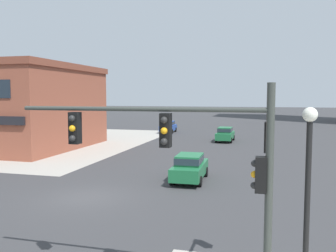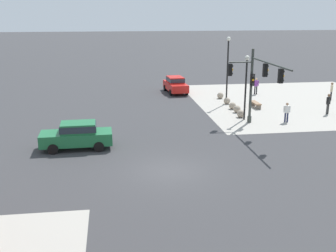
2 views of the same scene
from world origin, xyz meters
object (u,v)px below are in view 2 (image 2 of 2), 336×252
Objects in this scene: bollard_sphere_curb_d at (227,101)px; pedestrian_at_curb at (332,90)px; traffic_signal_main at (255,80)px; bollard_sphere_curb_b at (237,109)px; bollard_sphere_curb_e at (220,96)px; pedestrian_walking_east at (328,103)px; pedestrian_near_bench at (287,111)px; pedestrian_by_lamp at (256,85)px; car_cross_far at (175,84)px; bollard_sphere_curb_a at (241,114)px; bollard_sphere_curb_c at (232,106)px; street_lamp_mid_sidewalk at (228,63)px; bench_near_signal at (256,104)px; street_lamp_corner_near at (246,80)px; car_main_northbound_far at (77,135)px.

pedestrian_at_curb is at bearing -88.87° from bollard_sphere_curb_d.
bollard_sphere_curb_b is (4.64, -0.22, -3.27)m from traffic_signal_main.
pedestrian_walking_east is at bearing -135.93° from bollard_sphere_curb_e.
pedestrian_near_bench is 11.12m from pedestrian_by_lamp.
pedestrian_at_curb is 0.38× the size of car_cross_far.
bollard_sphere_curb_a is 0.36× the size of pedestrian_walking_east.
pedestrian_walking_east is at bearing -111.40° from bollard_sphere_curb_c.
pedestrian_walking_east is at bearing -89.64° from bollard_sphere_curb_a.
pedestrian_by_lamp is at bearing -46.82° from street_lamp_mid_sidewalk.
traffic_signal_main reaches higher than bench_near_signal.
pedestrian_walking_east is at bearing -134.91° from car_cross_far.
car_cross_far is at bearing 32.36° from bollard_sphere_curb_d.
pedestrian_walking_east is at bearing -124.64° from street_lamp_mid_sidewalk.
traffic_signal_main is 8.54m from pedestrian_walking_east.
pedestrian_walking_east is 0.28× the size of street_lamp_mid_sidewalk.
pedestrian_at_curb reaches higher than bollard_sphere_curb_b.
pedestrian_at_curb reaches higher than bollard_sphere_curb_d.
street_lamp_mid_sidewalk is (7.04, 2.80, 2.90)m from pedestrian_near_bench.
bollard_sphere_curb_d is at bearing -1.43° from bollard_sphere_curb_b.
street_lamp_mid_sidewalk is (-2.41, 0.08, 3.47)m from bollard_sphere_curb_e.
street_lamp_mid_sidewalk is at bearing 35.03° from bollard_sphere_curb_d.
bench_near_signal is 9.92m from car_cross_far.
bollard_sphere_curb_d is 0.10× the size of street_lamp_mid_sidewalk.
bollard_sphere_curb_a is 5.02m from bollard_sphere_curb_d.
bollard_sphere_curb_a is at bearing 173.15° from bollard_sphere_curb_b.
street_lamp_corner_near is at bearing -173.54° from bollard_sphere_curb_a.
street_lamp_corner_near is 1.14× the size of car_main_northbound_far.
street_lamp_mid_sidewalk reaches higher than bollard_sphere_curb_e.
car_main_northbound_far is at bearing 107.21° from pedestrian_walking_east.
bollard_sphere_curb_e is 0.35× the size of pedestrian_at_curb.
traffic_signal_main reaches higher than car_main_northbound_far.
pedestrian_near_bench is 3.97m from street_lamp_corner_near.
pedestrian_at_curb is 25.83m from car_main_northbound_far.
car_main_northbound_far reaches higher than bollard_sphere_curb_c.
pedestrian_near_bench reaches higher than bollard_sphere_curb_c.
traffic_signal_main reaches higher than street_lamp_corner_near.
traffic_signal_main is at bearing 159.53° from pedestrian_by_lamp.
bench_near_signal is 1.04× the size of pedestrian_at_curb.
bollard_sphere_curb_c is 0.36× the size of pedestrian_by_lamp.
traffic_signal_main is 7.45m from bench_near_signal.
bollard_sphere_curb_e is 0.36× the size of pedestrian_by_lamp.
car_cross_far reaches higher than pedestrian_near_bench.
pedestrian_near_bench is (-3.58, -2.83, 0.57)m from bollard_sphere_curb_b.
bollard_sphere_curb_c is at bearing 102.35° from pedestrian_at_curb.
pedestrian_by_lamp is at bearing 58.01° from pedestrian_at_curb.
car_main_northbound_far reaches higher than bollard_sphere_curb_e.
pedestrian_near_bench is (-6.96, -2.75, 0.57)m from bollard_sphere_curb_d.
bollard_sphere_curb_b is 4.60m from pedestrian_near_bench.
car_cross_far is (11.07, 11.11, -0.08)m from pedestrian_walking_east.
bench_near_signal is at bearing -81.88° from bollard_sphere_curb_c.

